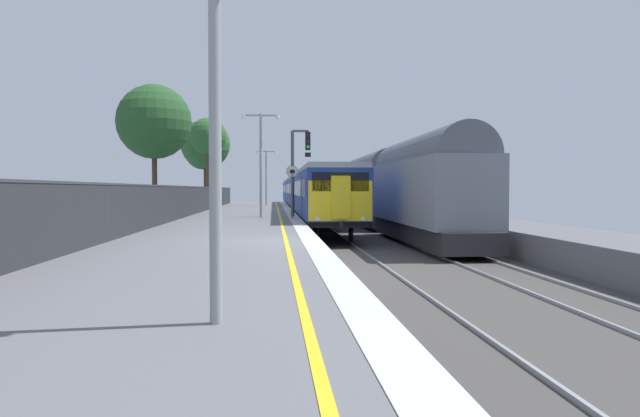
{
  "coord_description": "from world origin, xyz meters",
  "views": [
    {
      "loc": [
        -0.72,
        -17.52,
        1.5
      ],
      "look_at": [
        1.46,
        10.35,
        0.61
      ],
      "focal_mm": 33.82,
      "sensor_mm": 36.0,
      "label": 1
    }
  ],
  "objects_px": {
    "freight_train_adjacent_track": "(394,186)",
    "background_tree_centre": "(205,146)",
    "signal_gantry": "(298,162)",
    "speed_limit_sign": "(292,185)",
    "platform_lamp_mid": "(261,156)",
    "background_tree_right": "(208,138)",
    "commuter_train_at_platform": "(304,192)",
    "background_tree_left": "(154,123)",
    "platform_lamp_near": "(215,38)",
    "platform_lamp_far": "(266,173)"
  },
  "relations": [
    {
      "from": "freight_train_adjacent_track",
      "to": "background_tree_centre",
      "type": "relative_size",
      "value": 3.48
    },
    {
      "from": "freight_train_adjacent_track",
      "to": "signal_gantry",
      "type": "distance_m",
      "value": 5.65
    },
    {
      "from": "speed_limit_sign",
      "to": "platform_lamp_mid",
      "type": "relative_size",
      "value": 0.49
    },
    {
      "from": "background_tree_right",
      "to": "freight_train_adjacent_track",
      "type": "bearing_deg",
      "value": -56.28
    },
    {
      "from": "commuter_train_at_platform",
      "to": "background_tree_centre",
      "type": "distance_m",
      "value": 10.14
    },
    {
      "from": "commuter_train_at_platform",
      "to": "background_tree_left",
      "type": "distance_m",
      "value": 22.55
    },
    {
      "from": "commuter_train_at_platform",
      "to": "signal_gantry",
      "type": "relative_size",
      "value": 12.9
    },
    {
      "from": "background_tree_centre",
      "to": "platform_lamp_near",
      "type": "bearing_deg",
      "value": -83.52
    },
    {
      "from": "platform_lamp_mid",
      "to": "signal_gantry",
      "type": "bearing_deg",
      "value": 27.54
    },
    {
      "from": "signal_gantry",
      "to": "background_tree_right",
      "type": "xyz_separation_m",
      "value": [
        -6.83,
        18.9,
        2.91
      ]
    },
    {
      "from": "signal_gantry",
      "to": "background_tree_left",
      "type": "bearing_deg",
      "value": 163.67
    },
    {
      "from": "platform_lamp_near",
      "to": "background_tree_left",
      "type": "distance_m",
      "value": 29.53
    },
    {
      "from": "freight_train_adjacent_track",
      "to": "platform_lamp_far",
      "type": "relative_size",
      "value": 5.34
    },
    {
      "from": "freight_train_adjacent_track",
      "to": "signal_gantry",
      "type": "xyz_separation_m",
      "value": [
        -5.47,
        -0.47,
        1.32
      ]
    },
    {
      "from": "speed_limit_sign",
      "to": "platform_lamp_mid",
      "type": "xyz_separation_m",
      "value": [
        -1.61,
        1.74,
        1.54
      ]
    },
    {
      "from": "commuter_train_at_platform",
      "to": "background_tree_centre",
      "type": "xyz_separation_m",
      "value": [
        -9.13,
        1.21,
        4.23
      ]
    },
    {
      "from": "background_tree_left",
      "to": "signal_gantry",
      "type": "bearing_deg",
      "value": -16.33
    },
    {
      "from": "platform_lamp_near",
      "to": "commuter_train_at_platform",
      "type": "bearing_deg",
      "value": 85.95
    },
    {
      "from": "commuter_train_at_platform",
      "to": "background_tree_centre",
      "type": "relative_size",
      "value": 7.71
    },
    {
      "from": "commuter_train_at_platform",
      "to": "platform_lamp_mid",
      "type": "relative_size",
      "value": 11.15
    },
    {
      "from": "signal_gantry",
      "to": "platform_lamp_far",
      "type": "xyz_separation_m",
      "value": [
        -1.99,
        24.32,
        0.11
      ]
    },
    {
      "from": "platform_lamp_far",
      "to": "background_tree_right",
      "type": "distance_m",
      "value": 7.79
    },
    {
      "from": "signal_gantry",
      "to": "background_tree_right",
      "type": "bearing_deg",
      "value": 109.86
    },
    {
      "from": "freight_train_adjacent_track",
      "to": "platform_lamp_near",
      "type": "relative_size",
      "value": 5.19
    },
    {
      "from": "background_tree_right",
      "to": "platform_lamp_far",
      "type": "bearing_deg",
      "value": 48.24
    },
    {
      "from": "platform_lamp_mid",
      "to": "commuter_train_at_platform",
      "type": "bearing_deg",
      "value": 81.6
    },
    {
      "from": "speed_limit_sign",
      "to": "freight_train_adjacent_track",
      "type": "bearing_deg",
      "value": 29.07
    },
    {
      "from": "signal_gantry",
      "to": "platform_lamp_far",
      "type": "bearing_deg",
      "value": 94.68
    },
    {
      "from": "platform_lamp_near",
      "to": "platform_lamp_far",
      "type": "height_order",
      "value": "platform_lamp_near"
    },
    {
      "from": "commuter_train_at_platform",
      "to": "platform_lamp_far",
      "type": "bearing_deg",
      "value": 150.64
    },
    {
      "from": "commuter_train_at_platform",
      "to": "signal_gantry",
      "type": "bearing_deg",
      "value": -93.75
    },
    {
      "from": "commuter_train_at_platform",
      "to": "speed_limit_sign",
      "type": "bearing_deg",
      "value": -94.2
    },
    {
      "from": "background_tree_left",
      "to": "background_tree_centre",
      "type": "relative_size",
      "value": 0.95
    },
    {
      "from": "platform_lamp_near",
      "to": "platform_lamp_far",
      "type": "xyz_separation_m",
      "value": [
        0.0,
        50.72,
        -0.08
      ]
    },
    {
      "from": "platform_lamp_near",
      "to": "platform_lamp_far",
      "type": "distance_m",
      "value": 50.72
    },
    {
      "from": "speed_limit_sign",
      "to": "background_tree_left",
      "type": "height_order",
      "value": "background_tree_left"
    },
    {
      "from": "commuter_train_at_platform",
      "to": "signal_gantry",
      "type": "distance_m",
      "value": 22.49
    },
    {
      "from": "platform_lamp_far",
      "to": "background_tree_right",
      "type": "bearing_deg",
      "value": -131.76
    },
    {
      "from": "speed_limit_sign",
      "to": "platform_lamp_far",
      "type": "height_order",
      "value": "platform_lamp_far"
    },
    {
      "from": "background_tree_centre",
      "to": "commuter_train_at_platform",
      "type": "bearing_deg",
      "value": -7.56
    },
    {
      "from": "platform_lamp_mid",
      "to": "background_tree_right",
      "type": "bearing_deg",
      "value": 103.64
    },
    {
      "from": "platform_lamp_mid",
      "to": "background_tree_centre",
      "type": "distance_m",
      "value": 25.37
    },
    {
      "from": "freight_train_adjacent_track",
      "to": "signal_gantry",
      "type": "relative_size",
      "value": 5.82
    },
    {
      "from": "freight_train_adjacent_track",
      "to": "background_tree_right",
      "type": "height_order",
      "value": "background_tree_right"
    },
    {
      "from": "speed_limit_sign",
      "to": "platform_lamp_near",
      "type": "xyz_separation_m",
      "value": [
        -1.61,
        -23.62,
        1.46
      ]
    },
    {
      "from": "signal_gantry",
      "to": "platform_lamp_far",
      "type": "distance_m",
      "value": 24.4
    },
    {
      "from": "background_tree_right",
      "to": "background_tree_left",
      "type": "bearing_deg",
      "value": -94.71
    },
    {
      "from": "speed_limit_sign",
      "to": "platform_lamp_mid",
      "type": "bearing_deg",
      "value": 132.81
    },
    {
      "from": "background_tree_left",
      "to": "background_tree_right",
      "type": "relative_size",
      "value": 0.99
    },
    {
      "from": "speed_limit_sign",
      "to": "background_tree_left",
      "type": "relative_size",
      "value": 0.36
    }
  ]
}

